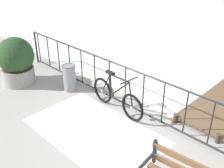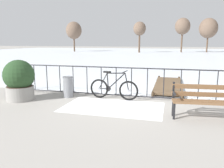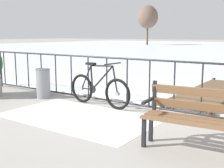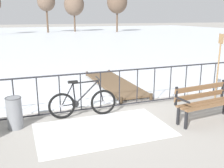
# 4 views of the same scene
# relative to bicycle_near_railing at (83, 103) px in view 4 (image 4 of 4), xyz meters

# --- Properties ---
(ground_plane) EXTENTS (160.00, 160.00, 0.00)m
(ground_plane) POSITION_rel_bicycle_near_railing_xyz_m (0.56, 0.28, -0.37)
(ground_plane) COLOR #9E9991
(frozen_pond) EXTENTS (80.00, 56.00, 0.03)m
(frozen_pond) POSITION_rel_bicycle_near_railing_xyz_m (0.56, 28.68, -0.35)
(frozen_pond) COLOR silver
(frozen_pond) RESTS_ON ground
(snow_patch) EXTENTS (2.96, 1.75, 0.01)m
(snow_patch) POSITION_rel_bicycle_near_railing_xyz_m (0.23, -0.92, -0.36)
(snow_patch) COLOR white
(snow_patch) RESTS_ON ground
(railing_fence) EXTENTS (9.06, 0.06, 1.07)m
(railing_fence) POSITION_rel_bicycle_near_railing_xyz_m (0.56, 0.28, 0.19)
(railing_fence) COLOR #232328
(railing_fence) RESTS_ON ground
(bicycle_near_railing) EXTENTS (1.71, 0.52, 0.97)m
(bicycle_near_railing) POSITION_rel_bicycle_near_railing_xyz_m (0.00, 0.00, 0.00)
(bicycle_near_railing) COLOR black
(bicycle_near_railing) RESTS_ON ground
(park_bench) EXTENTS (1.64, 0.64, 0.89)m
(park_bench) POSITION_rel_bicycle_near_railing_xyz_m (2.71, -1.24, 0.14)
(park_bench) COLOR brown
(park_bench) RESTS_ON ground
(trash_bin) EXTENTS (0.35, 0.35, 0.73)m
(trash_bin) POSITION_rel_bicycle_near_railing_xyz_m (-1.61, -0.15, 0.00)
(trash_bin) COLOR gray
(trash_bin) RESTS_ON ground
(oar_upright) EXTENTS (0.04, 0.16, 1.98)m
(oar_upright) POSITION_rel_bicycle_near_railing_xyz_m (4.07, -0.11, 0.77)
(oar_upright) COLOR #937047
(oar_upright) RESTS_ON ground
(wooden_dock) EXTENTS (1.10, 3.85, 0.20)m
(wooden_dock) POSITION_rel_bicycle_near_railing_xyz_m (1.77, 2.45, -0.25)
(wooden_dock) COLOR brown
(wooden_dock) RESTS_ON ground
(tree_far_west) EXTENTS (3.17, 3.17, 6.01)m
(tree_far_west) POSITION_rel_bicycle_near_railing_xyz_m (7.92, 36.21, 3.89)
(tree_far_west) COLOR brown
(tree_far_west) RESTS_ON ground
(tree_centre) EXTENTS (3.17, 3.17, 6.36)m
(tree_centre) POSITION_rel_bicycle_near_railing_xyz_m (14.11, 33.23, 4.22)
(tree_centre) COLOR brown
(tree_centre) RESTS_ON ground
(tree_far_east) EXTENTS (2.65, 2.65, 6.09)m
(tree_far_east) POSITION_rel_bicycle_near_railing_xyz_m (3.50, 35.44, 4.22)
(tree_far_east) COLOR brown
(tree_far_east) RESTS_ON ground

